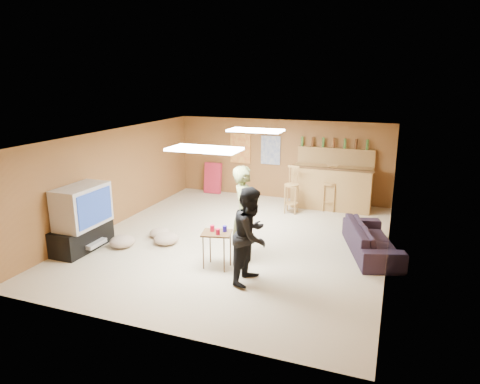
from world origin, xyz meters
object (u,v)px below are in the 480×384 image
(bar_counter, at_px, (331,188))
(sofa, at_px, (372,239))
(person_olive, at_px, (244,214))
(person_black, at_px, (251,235))
(tray_table, at_px, (217,250))
(tv_body, at_px, (82,206))

(bar_counter, bearing_deg, sofa, -65.93)
(person_olive, xyz_separation_m, person_black, (0.41, -0.80, -0.08))
(person_black, relative_size, tray_table, 2.43)
(person_olive, distance_m, person_black, 0.90)
(tv_body, distance_m, person_olive, 3.19)
(person_olive, distance_m, tray_table, 0.83)
(sofa, bearing_deg, bar_counter, 6.77)
(person_olive, distance_m, sofa, 2.56)
(tv_body, relative_size, person_olive, 0.61)
(sofa, height_order, tray_table, tray_table)
(tv_body, bearing_deg, bar_counter, 47.00)
(person_olive, relative_size, person_black, 1.10)
(person_black, bearing_deg, sofa, -37.47)
(bar_counter, distance_m, sofa, 2.95)
(person_black, xyz_separation_m, sofa, (1.82, 1.91, -0.53))
(bar_counter, relative_size, person_black, 1.23)
(tv_body, xyz_separation_m, person_black, (3.53, -0.14, -0.09))
(person_olive, relative_size, tray_table, 2.68)
(bar_counter, height_order, tray_table, bar_counter)
(bar_counter, bearing_deg, person_olive, -105.17)
(tv_body, xyz_separation_m, sofa, (5.35, 1.76, -0.61))
(person_olive, height_order, sofa, person_olive)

